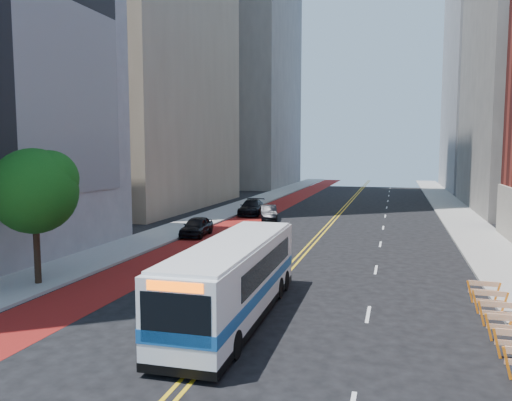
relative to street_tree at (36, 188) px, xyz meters
The scene contains 14 objects.
ground 13.68m from the street_tree, 28.25° to the right, with size 160.00×160.00×0.00m, color black.
sidewalk_left 24.45m from the street_tree, 91.81° to the left, with size 4.00×140.00×0.15m, color gray.
sidewalk_right 33.73m from the street_tree, 45.87° to the left, with size 4.00×140.00×0.15m, color gray.
bus_lane_paint 24.66m from the street_tree, 82.53° to the left, with size 3.60×140.00×0.01m, color maroon.
center_line_inner 26.84m from the street_tree, 65.21° to the left, with size 0.14×140.00×0.01m, color gold.
center_line_outer 26.99m from the street_tree, 64.51° to the left, with size 0.14×140.00×0.01m, color gold.
lane_dashes 36.09m from the street_tree, 63.34° to the left, with size 0.14×98.20×0.01m.
midrise_left_far 78.11m from the street_tree, 100.05° to the left, with size 20.00×26.00×65.00m, color slate.
construction_barriers 21.43m from the street_tree, ahead, with size 1.42×10.91×1.00m.
street_tree is the anchor object (origin of this frame).
transit_bus 11.54m from the street_tree, 10.15° to the right, with size 2.75×11.56×3.17m.
car_a 16.33m from the street_tree, 82.93° to the left, with size 1.78×4.43×1.51m, color black.
car_b 26.98m from the street_tree, 78.87° to the left, with size 1.50×4.29×1.41m, color black.
car_c 29.62m from the street_tree, 85.06° to the left, with size 2.20×5.41×1.57m, color black.
Camera 1 is at (5.75, -14.48, 6.73)m, focal length 35.00 mm.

